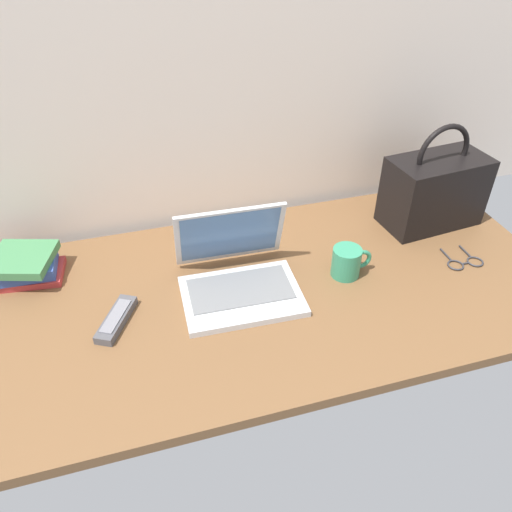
# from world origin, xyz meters

# --- Properties ---
(desk) EXTENTS (1.60, 0.76, 0.03)m
(desk) POSITION_xyz_m (0.00, 0.00, 0.01)
(desk) COLOR brown
(desk) RESTS_ON ground
(laptop) EXTENTS (0.32, 0.30, 0.21)m
(laptop) POSITION_xyz_m (-0.09, 0.03, 0.08)
(laptop) COLOR silver
(laptop) RESTS_ON desk
(coffee_mug) EXTENTS (0.12, 0.08, 0.09)m
(coffee_mug) POSITION_xyz_m (0.22, -0.00, 0.07)
(coffee_mug) COLOR #338C66
(coffee_mug) RESTS_ON desk
(remote_control_near) EXTENTS (0.12, 0.16, 0.02)m
(remote_control_near) POSITION_xyz_m (-0.41, -0.02, 0.04)
(remote_control_near) COLOR #4C4C51
(remote_control_near) RESTS_ON desk
(eyeglasses) EXTENTS (0.11, 0.11, 0.01)m
(eyeglasses) POSITION_xyz_m (0.57, -0.05, 0.03)
(eyeglasses) COLOR #333338
(eyeglasses) RESTS_ON desk
(handbag) EXTENTS (0.31, 0.19, 0.33)m
(handbag) POSITION_xyz_m (0.58, 0.17, 0.15)
(handbag) COLOR black
(handbag) RESTS_ON desk
(book_stack) EXTENTS (0.21, 0.19, 0.08)m
(book_stack) POSITION_xyz_m (-0.64, 0.24, 0.07)
(book_stack) COLOR #B23333
(book_stack) RESTS_ON desk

